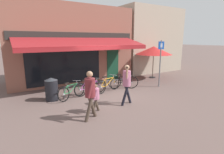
% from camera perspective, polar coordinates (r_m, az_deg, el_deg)
% --- Properties ---
extents(ground_plane, '(160.00, 160.00, 0.00)m').
position_cam_1_polar(ground_plane, '(8.67, 0.01, -6.33)').
color(ground_plane, brown).
extents(shop_front, '(8.02, 4.95, 4.86)m').
position_cam_1_polar(shop_front, '(12.29, -13.29, 10.35)').
color(shop_front, '#8E5647').
rests_on(shop_front, ground_plane).
extents(neighbour_building, '(5.58, 4.00, 5.31)m').
position_cam_1_polar(neighbour_building, '(16.36, 10.44, 11.66)').
color(neighbour_building, tan).
rests_on(neighbour_building, ground_plane).
extents(bike_rack_rail, '(3.63, 0.04, 0.57)m').
position_cam_1_polar(bike_rack_rail, '(9.16, -4.80, -2.24)').
color(bike_rack_rail, '#47494F').
rests_on(bike_rack_rail, ground_plane).
extents(bicycle_green, '(1.58, 0.86, 0.83)m').
position_cam_1_polar(bicycle_green, '(8.49, -13.01, -4.49)').
color(bicycle_green, black).
rests_on(bicycle_green, ground_plane).
extents(bicycle_purple, '(1.79, 0.53, 0.83)m').
position_cam_1_polar(bicycle_purple, '(8.95, -7.17, -3.43)').
color(bicycle_purple, black).
rests_on(bicycle_purple, ground_plane).
extents(bicycle_orange, '(1.77, 0.69, 0.87)m').
position_cam_1_polar(bicycle_orange, '(9.33, -1.26, -2.46)').
color(bicycle_orange, black).
rests_on(bicycle_orange, ground_plane).
extents(bicycle_black, '(1.59, 0.93, 0.88)m').
position_cam_1_polar(bicycle_black, '(9.89, 3.67, -1.69)').
color(bicycle_black, black).
rests_on(bicycle_black, ground_plane).
extents(pedestrian_adult, '(0.63, 0.49, 1.74)m').
position_cam_1_polar(pedestrian_adult, '(7.38, 4.85, -1.07)').
color(pedestrian_adult, black).
rests_on(pedestrian_adult, ground_plane).
extents(pedestrian_child, '(0.43, 0.46, 1.12)m').
position_cam_1_polar(pedestrian_child, '(6.70, -5.45, -6.03)').
color(pedestrian_child, '#47382D').
rests_on(pedestrian_child, ground_plane).
extents(pedestrian_second_adult, '(0.58, 0.61, 1.74)m').
position_cam_1_polar(pedestrian_second_adult, '(6.02, -7.17, -4.33)').
color(pedestrian_second_adult, '#47382D').
rests_on(pedestrian_second_adult, ground_plane).
extents(litter_bin, '(0.58, 0.58, 1.06)m').
position_cam_1_polar(litter_bin, '(8.47, -19.12, -3.73)').
color(litter_bin, black).
rests_on(litter_bin, ground_plane).
extents(parking_sign, '(0.44, 0.07, 2.70)m').
position_cam_1_polar(parking_sign, '(10.51, 15.52, 5.66)').
color(parking_sign, slate).
rests_on(parking_sign, ground_plane).
extents(cafe_parasol, '(2.57, 2.57, 2.27)m').
position_cam_1_polar(cafe_parasol, '(12.92, 13.46, 8.42)').
color(cafe_parasol, '#4C3D2D').
rests_on(cafe_parasol, ground_plane).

